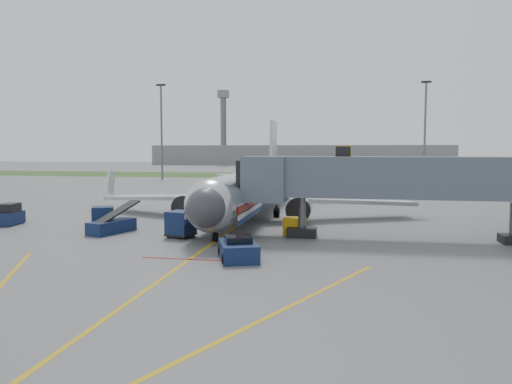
% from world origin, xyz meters
% --- Properties ---
extents(ground, '(400.00, 400.00, 0.00)m').
position_xyz_m(ground, '(0.00, 0.00, 0.00)').
color(ground, '#565659').
rests_on(ground, ground).
extents(grass_strip, '(300.00, 25.00, 0.01)m').
position_xyz_m(grass_strip, '(0.00, 90.00, 0.01)').
color(grass_strip, '#2D4C1E').
rests_on(grass_strip, ground).
extents(apron_markings, '(21.52, 50.00, 0.01)m').
position_xyz_m(apron_markings, '(0.00, -7.40, 0.00)').
color(apron_markings, gold).
rests_on(apron_markings, ground).
extents(airliner, '(32.10, 35.67, 10.25)m').
position_xyz_m(airliner, '(0.00, 15.25, 2.65)').
color(airliner, silver).
rests_on(airliner, ground).
extents(jet_bridge, '(25.30, 4.00, 6.90)m').
position_xyz_m(jet_bridge, '(12.86, 5.00, 4.47)').
color(jet_bridge, slate).
rests_on(jet_bridge, ground).
extents(light_mast_left, '(2.00, 0.44, 20.40)m').
position_xyz_m(light_mast_left, '(-30.00, 70.00, 10.78)').
color(light_mast_left, '#595B60').
rests_on(light_mast_left, ground).
extents(light_mast_right, '(2.00, 0.44, 20.40)m').
position_xyz_m(light_mast_right, '(25.00, 75.00, 10.78)').
color(light_mast_right, '#595B60').
rests_on(light_mast_right, ground).
extents(distant_terminal, '(120.00, 14.00, 8.00)m').
position_xyz_m(distant_terminal, '(-10.00, 170.00, 4.00)').
color(distant_terminal, slate).
rests_on(distant_terminal, ground).
extents(control_tower, '(4.00, 4.00, 30.00)m').
position_xyz_m(control_tower, '(-40.00, 165.00, 17.33)').
color(control_tower, '#595B60').
rests_on(control_tower, ground).
extents(pushback_tug, '(3.17, 3.99, 1.45)m').
position_xyz_m(pushback_tug, '(2.92, -3.50, 0.61)').
color(pushback_tug, '#0C1B38').
rests_on(pushback_tug, ground).
extents(baggage_tug, '(1.73, 2.87, 1.90)m').
position_xyz_m(baggage_tug, '(-19.76, 6.33, 0.84)').
color(baggage_tug, '#0C1B38').
rests_on(baggage_tug, ground).
extents(baggage_cart_a, '(2.23, 2.23, 1.97)m').
position_xyz_m(baggage_cart_a, '(-3.00, 3.20, 1.01)').
color(baggage_cart_a, '#0C1B38').
rests_on(baggage_cart_a, ground).
extents(baggage_cart_b, '(2.34, 2.34, 1.90)m').
position_xyz_m(baggage_cart_b, '(-10.56, 5.56, 0.97)').
color(baggage_cart_b, '#0C1B38').
rests_on(baggage_cart_b, ground).
extents(baggage_cart_c, '(1.97, 1.97, 1.60)m').
position_xyz_m(baggage_cart_c, '(-3.72, 17.35, 0.82)').
color(baggage_cart_c, '#0C1B38').
rests_on(baggage_cart_c, ground).
extents(belt_loader, '(2.77, 5.03, 2.38)m').
position_xyz_m(belt_loader, '(-9.00, 4.05, 0.59)').
color(belt_loader, '#0C1B38').
rests_on(belt_loader, ground).
extents(ground_power_cart, '(1.72, 1.17, 1.36)m').
position_xyz_m(ground_power_cart, '(5.36, 5.74, 0.67)').
color(ground_power_cart, '#E2A60D').
rests_on(ground_power_cart, ground).
extents(ramp_worker, '(0.74, 0.82, 1.87)m').
position_xyz_m(ramp_worker, '(-10.54, 6.66, 0.94)').
color(ramp_worker, '#80C417').
rests_on(ramp_worker, ground).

